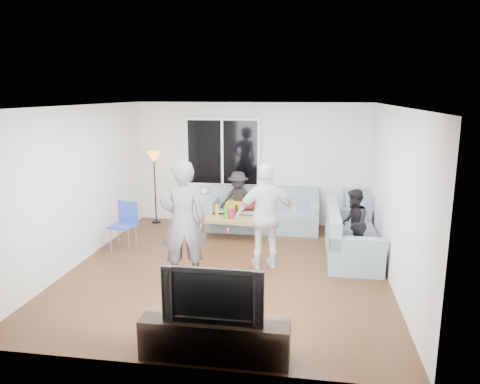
% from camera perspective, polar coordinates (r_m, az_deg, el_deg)
% --- Properties ---
extents(floor, '(5.00, 5.50, 0.04)m').
position_cam_1_polar(floor, '(7.52, -1.47, -9.69)').
color(floor, '#56351C').
rests_on(floor, ground).
extents(ceiling, '(5.00, 5.50, 0.04)m').
position_cam_1_polar(ceiling, '(6.97, -1.59, 10.85)').
color(ceiling, white).
rests_on(ceiling, ground).
extents(wall_back, '(5.00, 0.04, 2.60)m').
position_cam_1_polar(wall_back, '(9.82, 1.36, 3.54)').
color(wall_back, silver).
rests_on(wall_back, ground).
extents(wall_front, '(5.00, 0.04, 2.60)m').
position_cam_1_polar(wall_front, '(4.53, -7.86, -7.10)').
color(wall_front, silver).
rests_on(wall_front, ground).
extents(wall_left, '(0.04, 5.50, 2.60)m').
position_cam_1_polar(wall_left, '(7.97, -19.66, 0.76)').
color(wall_left, silver).
rests_on(wall_left, ground).
extents(wall_right, '(0.04, 5.50, 2.60)m').
position_cam_1_polar(wall_right, '(7.13, 18.81, -0.47)').
color(wall_right, silver).
rests_on(wall_right, ground).
extents(window_frame, '(1.62, 0.06, 1.47)m').
position_cam_1_polar(window_frame, '(9.81, -2.18, 5.00)').
color(window_frame, white).
rests_on(window_frame, wall_back).
extents(window_glass, '(1.50, 0.02, 1.35)m').
position_cam_1_polar(window_glass, '(9.77, -2.23, 4.97)').
color(window_glass, black).
rests_on(window_glass, window_frame).
extents(window_mullion, '(0.05, 0.03, 1.35)m').
position_cam_1_polar(window_mullion, '(9.76, -2.24, 4.96)').
color(window_mullion, white).
rests_on(window_mullion, window_frame).
extents(radiator, '(1.30, 0.12, 0.62)m').
position_cam_1_polar(radiator, '(10.00, -2.17, -2.10)').
color(radiator, silver).
rests_on(radiator, floor).
extents(potted_plant, '(0.19, 0.15, 0.33)m').
position_cam_1_polar(potted_plant, '(9.80, 0.02, 0.47)').
color(potted_plant, '#296327').
rests_on(potted_plant, radiator).
extents(vase, '(0.20, 0.20, 0.16)m').
position_cam_1_polar(vase, '(9.97, -4.46, 0.13)').
color(vase, white).
rests_on(vase, radiator).
extents(sofa_back_section, '(2.30, 0.85, 0.85)m').
position_cam_1_polar(sofa_back_section, '(9.48, 2.82, -2.20)').
color(sofa_back_section, gray).
rests_on(sofa_back_section, floor).
extents(sofa_right_section, '(2.00, 0.85, 0.85)m').
position_cam_1_polar(sofa_right_section, '(8.16, 13.84, -4.95)').
color(sofa_right_section, gray).
rests_on(sofa_right_section, floor).
extents(sofa_corner, '(0.85, 0.85, 0.85)m').
position_cam_1_polar(sofa_corner, '(9.50, 15.39, -2.60)').
color(sofa_corner, gray).
rests_on(sofa_corner, floor).
extents(cushion_yellow, '(0.40, 0.35, 0.14)m').
position_cam_1_polar(cushion_yellow, '(9.51, -0.47, -1.61)').
color(cushion_yellow, gold).
rests_on(cushion_yellow, sofa_back_section).
extents(cushion_red, '(0.40, 0.34, 0.13)m').
position_cam_1_polar(cushion_red, '(9.55, 1.12, -1.55)').
color(cushion_red, maroon).
rests_on(cushion_red, sofa_back_section).
extents(coffee_table, '(1.14, 0.69, 0.40)m').
position_cam_1_polar(coffee_table, '(8.99, -0.93, -4.47)').
color(coffee_table, '#977A49').
rests_on(coffee_table, floor).
extents(pitcher, '(0.17, 0.17, 0.17)m').
position_cam_1_polar(pitcher, '(8.89, -1.10, -2.76)').
color(pitcher, maroon).
rests_on(pitcher, coffee_table).
extents(side_chair, '(0.48, 0.48, 0.86)m').
position_cam_1_polar(side_chair, '(8.54, -14.40, -4.19)').
color(side_chair, '#283DB0').
rests_on(side_chair, floor).
extents(floor_lamp, '(0.32, 0.32, 1.56)m').
position_cam_1_polar(floor_lamp, '(10.06, -10.57, 0.54)').
color(floor_lamp, '#FFAB30').
rests_on(floor_lamp, floor).
extents(player_left, '(0.78, 0.64, 1.86)m').
position_cam_1_polar(player_left, '(6.80, -7.13, -3.71)').
color(player_left, '#4F4F54').
rests_on(player_left, floor).
extents(player_right, '(1.09, 0.68, 1.72)m').
position_cam_1_polar(player_right, '(7.30, 3.30, -3.08)').
color(player_right, silver).
rests_on(player_right, floor).
extents(spectator_right, '(0.51, 0.62, 1.21)m').
position_cam_1_polar(spectator_right, '(8.04, 13.95, -3.89)').
color(spectator_right, black).
rests_on(spectator_right, floor).
extents(spectator_back, '(0.86, 0.61, 1.21)m').
position_cam_1_polar(spectator_back, '(9.53, -0.23, -1.00)').
color(spectator_back, black).
rests_on(spectator_back, floor).
extents(tv_console, '(1.60, 0.40, 0.44)m').
position_cam_1_polar(tv_console, '(5.15, -3.13, -17.73)').
color(tv_console, '#302318').
rests_on(tv_console, floor).
extents(television, '(1.07, 0.14, 0.62)m').
position_cam_1_polar(television, '(4.91, -3.20, -12.39)').
color(television, black).
rests_on(television, tv_console).
extents(bottle_c, '(0.07, 0.07, 0.22)m').
position_cam_1_polar(bottle_c, '(9.06, -0.44, -2.31)').
color(bottle_c, black).
rests_on(bottle_c, coffee_table).
extents(bottle_b, '(0.08, 0.08, 0.27)m').
position_cam_1_polar(bottle_b, '(8.83, -1.74, -2.55)').
color(bottle_b, '#3F991B').
rests_on(bottle_b, coffee_table).
extents(bottle_a, '(0.07, 0.07, 0.24)m').
position_cam_1_polar(bottle_a, '(9.02, -2.90, -2.32)').
color(bottle_a, '#F8A90E').
rests_on(bottle_a, coffee_table).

